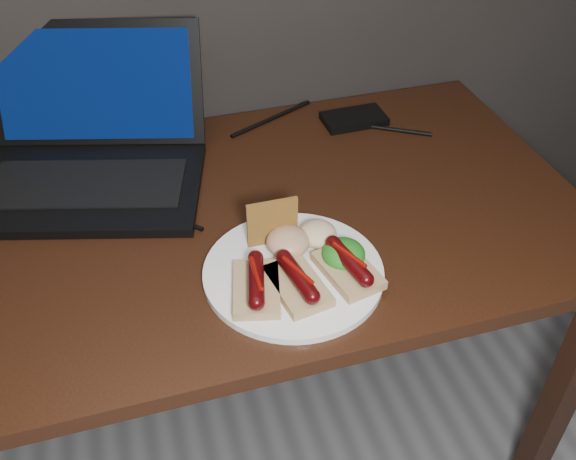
% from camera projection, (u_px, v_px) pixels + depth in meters
% --- Properties ---
extents(desk, '(1.40, 0.70, 0.75)m').
position_uv_depth(desk, '(202.00, 259.00, 1.19)').
color(desk, '#33160C').
rests_on(desk, ground).
extents(laptop, '(0.50, 0.46, 0.25)m').
position_uv_depth(laptop, '(90.00, 151.00, 1.21)').
color(laptop, black).
rests_on(laptop, desk).
extents(hard_drive, '(0.14, 0.08, 0.02)m').
position_uv_depth(hard_drive, '(354.00, 119.00, 1.39)').
color(hard_drive, black).
rests_on(hard_drive, desk).
extents(desk_cables, '(0.97, 0.38, 0.01)m').
position_uv_depth(desk_cables, '(200.00, 170.00, 1.24)').
color(desk_cables, black).
rests_on(desk_cables, desk).
extents(plate, '(0.29, 0.29, 0.01)m').
position_uv_depth(plate, '(293.00, 272.00, 1.02)').
color(plate, white).
rests_on(plate, desk).
extents(bread_sausage_left, '(0.09, 0.13, 0.04)m').
position_uv_depth(bread_sausage_left, '(256.00, 285.00, 0.97)').
color(bread_sausage_left, tan).
rests_on(bread_sausage_left, plate).
extents(bread_sausage_center, '(0.09, 0.13, 0.04)m').
position_uv_depth(bread_sausage_center, '(297.00, 282.00, 0.97)').
color(bread_sausage_center, tan).
rests_on(bread_sausage_center, plate).
extents(bread_sausage_right, '(0.09, 0.13, 0.04)m').
position_uv_depth(bread_sausage_right, '(348.00, 266.00, 1.00)').
color(bread_sausage_right, tan).
rests_on(bread_sausage_right, plate).
extents(crispbread, '(0.09, 0.01, 0.08)m').
position_uv_depth(crispbread, '(272.00, 222.00, 1.04)').
color(crispbread, olive).
rests_on(crispbread, plate).
extents(salad_greens, '(0.07, 0.07, 0.04)m').
position_uv_depth(salad_greens, '(343.00, 254.00, 1.02)').
color(salad_greens, '#136013').
rests_on(salad_greens, plate).
extents(salsa_mound, '(0.07, 0.07, 0.04)m').
position_uv_depth(salsa_mound, '(288.00, 241.00, 1.04)').
color(salsa_mound, maroon).
rests_on(salsa_mound, plate).
extents(coleslaw_mound, '(0.06, 0.06, 0.04)m').
position_uv_depth(coleslaw_mound, '(317.00, 234.00, 1.06)').
color(coleslaw_mound, beige).
rests_on(coleslaw_mound, plate).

